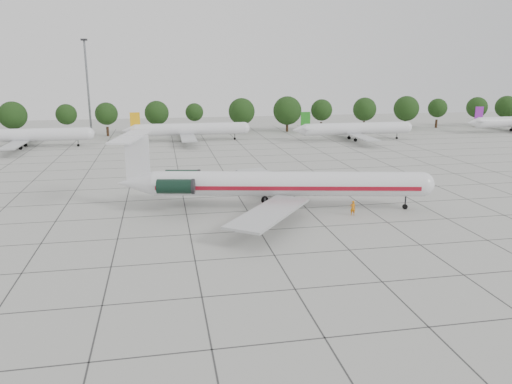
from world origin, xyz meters
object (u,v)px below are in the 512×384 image
bg_airliner_c (190,129)px  main_airliner (270,183)px  ground_crew (353,208)px  bg_airliner_b (26,135)px  bg_airliner_d (356,129)px  floodlight_mast (87,81)px

bg_airliner_c → main_airliner: bearing=-83.9°
ground_crew → bg_airliner_c: 70.24m
main_airliner → ground_crew: main_airliner is taller
bg_airliner_b → bg_airliner_d: bearing=-2.0°
ground_crew → bg_airliner_b: bg_airliner_b is taller
main_airliner → bg_airliner_b: bearing=138.3°
main_airliner → bg_airliner_d: main_airliner is taller
ground_crew → bg_airliner_d: 66.48m
bg_airliner_b → main_airliner: bearing=-53.2°
bg_airliner_d → ground_crew: bearing=-112.0°
bg_airliner_b → ground_crew: bearing=-49.8°
bg_airliner_b → bg_airliner_d: (79.21, -2.77, 0.00)m
bg_airliner_d → floodlight_mast: (-67.76, 26.70, 11.37)m
ground_crew → floodlight_mast: (-42.91, 88.33, 13.32)m
bg_airliner_d → floodlight_mast: size_ratio=1.11×
ground_crew → floodlight_mast: 99.09m
bg_airliner_b → floodlight_mast: floodlight_mast is taller
bg_airliner_b → bg_airliner_c: (37.79, 3.83, 0.00)m
bg_airliner_c → floodlight_mast: (-26.35, 20.10, 11.37)m
main_airliner → bg_airliner_d: bearing=70.1°
main_airliner → ground_crew: size_ratio=21.54×
bg_airliner_d → floodlight_mast: bearing=158.5°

